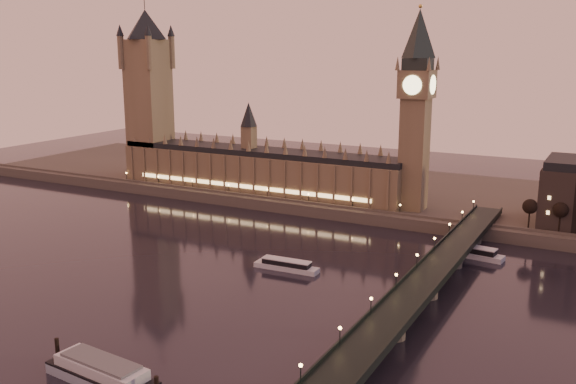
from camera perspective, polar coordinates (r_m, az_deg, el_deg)
name	(u,v)px	position (r m, az deg, el deg)	size (l,w,h in m)	color
ground	(192,272)	(264.98, -8.55, -7.09)	(700.00, 700.00, 0.00)	black
far_embankment	(395,193)	(393.17, 9.48, -0.11)	(560.00, 130.00, 6.00)	#423D35
palace_of_westminster	(258,165)	(378.60, -2.70, 2.45)	(180.00, 26.62, 52.00)	brown
victoria_tower	(148,85)	(419.65, -12.32, 9.25)	(31.68, 31.68, 118.00)	brown
big_ben	(416,98)	(335.37, 11.35, 8.17)	(17.68, 17.68, 104.00)	brown
westminster_bridge	(411,301)	(223.95, 10.91, -9.45)	(13.20, 260.00, 15.30)	black
bare_tree_0	(529,208)	(318.93, 20.60, -1.31)	(6.79, 6.79, 13.80)	black
bare_tree_1	(561,211)	(317.64, 23.07, -1.57)	(6.79, 6.79, 13.80)	black
cruise_boat_a	(286,265)	(264.56, -0.14, -6.53)	(27.69, 7.11, 4.39)	silver
cruise_boat_b	(472,252)	(291.32, 16.07, -5.16)	(27.52, 10.03, 4.96)	silver
moored_barge	(102,372)	(187.42, -16.24, -15.15)	(40.63, 13.19, 7.48)	#90A3B7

